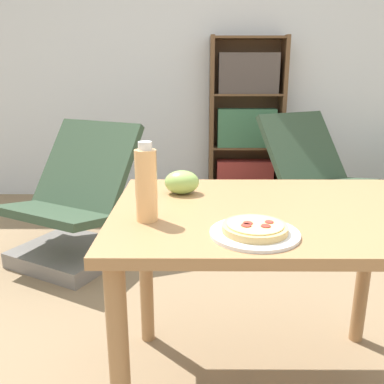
{
  "coord_description": "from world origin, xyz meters",
  "views": [
    {
      "loc": [
        -0.21,
        -1.38,
        1.19
      ],
      "look_at": [
        -0.22,
        -0.08,
        0.81
      ],
      "focal_mm": 38.0,
      "sensor_mm": 36.0,
      "label": 1
    }
  ],
  "objects": [
    {
      "name": "grape_bunch",
      "position": [
        -0.26,
        0.1,
        0.8
      ],
      "size": [
        0.13,
        0.1,
        0.09
      ],
      "color": "#93BC5B",
      "rests_on": "dining_table"
    },
    {
      "name": "lounge_chair_far",
      "position": [
        0.75,
        1.74,
        0.29
      ],
      "size": [
        0.92,
        0.99,
        0.88
      ],
      "rotation": [
        0.0,
        0.0,
        0.51
      ],
      "color": "slate",
      "rests_on": "ground_plane"
    },
    {
      "name": "drink_bottle",
      "position": [
        -0.36,
        -0.19,
        0.87
      ],
      "size": [
        0.07,
        0.07,
        0.25
      ],
      "color": "#EFB270",
      "rests_on": "dining_table"
    },
    {
      "name": "wall_back",
      "position": [
        0.0,
        2.62,
        1.3
      ],
      "size": [
        8.0,
        0.05,
        2.6
      ],
      "color": "silver",
      "rests_on": "ground_plane"
    },
    {
      "name": "ground_plane",
      "position": [
        0.0,
        0.0,
        0.0
      ],
      "size": [
        14.0,
        14.0,
        0.0
      ],
      "primitive_type": "plane",
      "color": "#897051"
    },
    {
      "name": "lounge_chair_near",
      "position": [
        -1.0,
        1.11,
        0.29
      ],
      "size": [
        0.91,
        0.98,
        0.88
      ],
      "rotation": [
        0.0,
        0.0,
        -0.48
      ],
      "color": "slate",
      "rests_on": "ground_plane"
    },
    {
      "name": "pizza_on_plate",
      "position": [
        -0.04,
        -0.31,
        0.77
      ],
      "size": [
        0.25,
        0.25,
        0.04
      ],
      "color": "white",
      "rests_on": "dining_table"
    },
    {
      "name": "dining_table",
      "position": [
        0.06,
        -0.08,
        0.64
      ],
      "size": [
        1.09,
        0.78,
        0.75
      ],
      "color": "#A37549",
      "rests_on": "ground_plane"
    },
    {
      "name": "bookshelf",
      "position": [
        0.28,
        2.48,
        0.72
      ],
      "size": [
        0.69,
        0.24,
        1.51
      ],
      "color": "brown",
      "rests_on": "ground_plane"
    }
  ]
}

